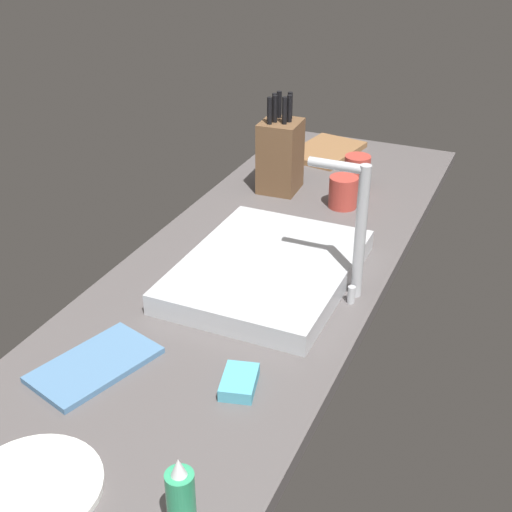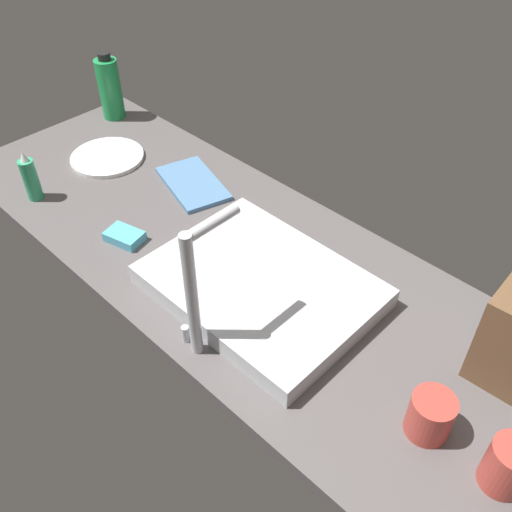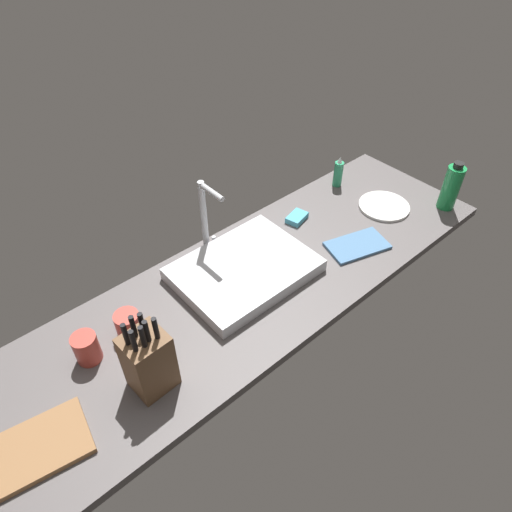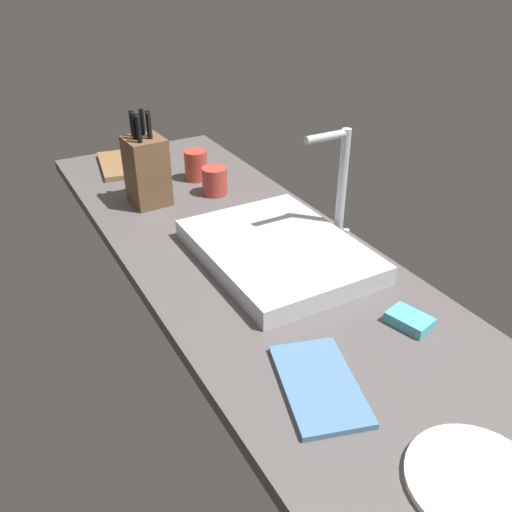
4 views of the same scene
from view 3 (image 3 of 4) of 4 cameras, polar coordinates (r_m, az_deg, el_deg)
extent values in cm
cube|color=#514C4C|center=(164.01, -0.35, -3.63)|extent=(199.10, 59.98, 3.50)
cube|color=#B7BABF|center=(163.87, -1.34, -1.62)|extent=(47.51, 35.73, 4.85)
cylinder|color=#B7BABF|center=(166.91, -6.47, 4.80)|extent=(2.40, 2.40, 30.19)
cylinder|color=#B7BABF|center=(154.63, -5.55, 7.92)|extent=(2.00, 11.90, 2.00)
cylinder|color=#B7BABF|center=(176.67, -5.24, 1.91)|extent=(1.60, 1.60, 4.00)
cube|color=brown|center=(132.36, -13.16, -12.68)|extent=(12.19, 11.31, 20.41)
cylinder|color=black|center=(119.69, -14.99, -10.15)|extent=(1.47, 1.47, 7.48)
cylinder|color=black|center=(121.52, -15.89, -9.32)|extent=(1.47, 1.47, 7.48)
cylinder|color=black|center=(119.96, -13.90, -9.69)|extent=(1.47, 1.47, 7.48)
cylinder|color=black|center=(122.63, -14.99, -8.44)|extent=(1.47, 1.47, 7.48)
cylinder|color=black|center=(120.81, -13.41, -9.06)|extent=(1.47, 1.47, 7.48)
cylinder|color=black|center=(122.73, -13.97, -8.11)|extent=(1.47, 1.47, 7.48)
cylinder|color=black|center=(120.93, -12.35, -8.74)|extent=(1.47, 1.47, 7.48)
cube|color=brown|center=(139.30, -25.59, -20.72)|extent=(28.65, 21.40, 1.80)
cylinder|color=#2D9966|center=(209.78, 10.14, 9.98)|extent=(4.04, 4.04, 11.57)
cone|color=silver|center=(206.07, 10.39, 11.66)|extent=(2.22, 2.22, 2.80)
cylinder|color=#1E8E47|center=(207.12, 23.03, 7.80)|extent=(7.13, 7.13, 19.06)
cylinder|color=black|center=(201.82, 23.84, 10.25)|extent=(3.92, 3.92, 2.20)
cylinder|color=white|center=(202.99, 15.59, 5.97)|extent=(21.28, 21.28, 1.20)
cube|color=teal|center=(180.22, 12.45, 1.30)|extent=(25.91, 19.32, 1.20)
cylinder|color=#B23D33|center=(147.01, -20.27, -10.66)|extent=(7.49, 7.49, 9.89)
cylinder|color=#B23D33|center=(149.78, -15.57, -8.18)|extent=(7.89, 7.89, 8.70)
cube|color=#4CA3BC|center=(189.12, 5.09, 4.77)|extent=(10.21, 8.04, 2.40)
camera|label=1|loc=(2.46, 15.32, 33.02)|focal=48.35mm
camera|label=2|loc=(1.57, -39.47, 24.50)|focal=39.42mm
camera|label=4|loc=(1.82, 40.37, 18.59)|focal=37.81mm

